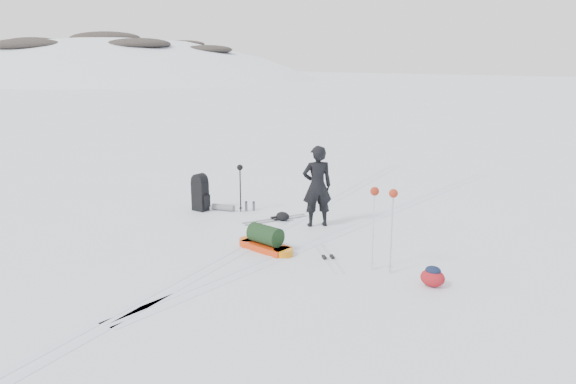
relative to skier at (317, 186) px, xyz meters
The scene contains 13 objects.
ground 1.52m from the skier, 118.34° to the right, with size 200.00×200.00×0.00m, color white.
ski_tracks 0.95m from the skier, 76.50° to the right, with size 3.38×17.97×0.01m.
skier is the anchor object (origin of this frame).
pulk_sled 2.14m from the skier, 91.60° to the right, with size 1.41×0.60×0.52m.
expedition_rucksack 3.14m from the skier, behind, with size 1.00×0.58×0.95m.
ski_poles_black 2.21m from the skier, behind, with size 0.15×0.16×1.21m.
ski_poles_silver 3.02m from the skier, 37.51° to the right, with size 0.50×0.19×1.57m.
touring_skis_grey 1.41m from the skier, behind, with size 1.04×1.57×0.06m.
touring_skis_white 2.36m from the skier, 54.64° to the right, with size 1.27×1.32×0.06m.
rope_coil 1.70m from the skier, 102.02° to the right, with size 0.51×0.51×0.06m.
small_daypack 4.01m from the skier, 30.36° to the right, with size 0.52×0.48×0.36m.
thermos_pair 2.21m from the skier, behind, with size 0.20×0.22×0.26m.
stuff_sack 1.21m from the skier, behind, with size 0.42×0.37×0.21m.
Camera 1 is at (6.66, -9.82, 3.87)m, focal length 35.00 mm.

